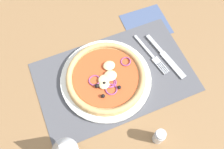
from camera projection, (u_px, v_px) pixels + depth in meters
ground_plane at (115, 79)px, 81.49cm from camera, size 190.00×140.00×2.40cm
placemat at (115, 77)px, 80.23cm from camera, size 50.79×31.22×0.40cm
plate at (106, 79)px, 78.92cm from camera, size 29.55×29.55×1.22cm
pizza at (106, 77)px, 77.38cm from camera, size 25.78×25.78×2.65cm
fork at (152, 56)px, 83.23cm from camera, size 5.05×17.94×0.44cm
knife at (165, 56)px, 83.12cm from camera, size 5.44×19.95×0.62cm
wine_glass at (62, 149)px, 60.45cm from camera, size 7.20×7.20×14.90cm
napkin at (146, 24)px, 89.72cm from camera, size 16.31×14.76×0.36cm
pepper_shaker at (159, 136)px, 68.67cm from camera, size 3.20×3.20×6.70cm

